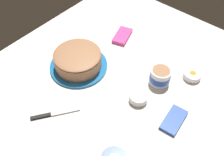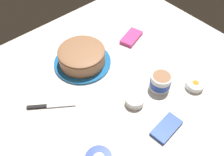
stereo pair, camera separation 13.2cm
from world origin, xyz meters
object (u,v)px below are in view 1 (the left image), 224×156
frosting_tub (160,76)px  sprinkle_bowl_pink (138,97)px  candy_box_upper (122,36)px  frosted_cake (78,60)px  candy_box_lower (174,120)px  sprinkle_bowl_orange (192,75)px  spreading_knife (51,114)px

frosting_tub → sprinkle_bowl_pink: 0.17m
candy_box_upper → frosted_cake: bearing=-22.5°
sprinkle_bowl_pink → candy_box_lower: size_ratio=0.60×
frosting_tub → sprinkle_bowl_pink: (0.17, -0.01, -0.02)m
frosting_tub → sprinkle_bowl_orange: bearing=140.1°
frosting_tub → spreading_knife: size_ratio=0.53×
frosted_cake → candy_box_lower: bearing=93.8°
candy_box_upper → frosting_tub: bearing=49.8°
frosted_cake → spreading_knife: bearing=21.6°
frosted_cake → sprinkle_bowl_pink: size_ratio=3.46×
spreading_knife → candy_box_lower: 0.58m
sprinkle_bowl_pink → candy_box_upper: bearing=-131.9°
frosted_cake → frosting_tub: (-0.20, 0.40, -0.00)m
spreading_knife → sprinkle_bowl_orange: (-0.64, 0.39, 0.01)m
candy_box_lower → candy_box_upper: size_ratio=1.01×
frosted_cake → sprinkle_bowl_pink: (-0.03, 0.39, -0.03)m
frosting_tub → spreading_knife: frosting_tub is taller
frosted_cake → spreading_knife: (0.31, 0.12, -0.04)m
candy_box_lower → candy_box_upper: (-0.31, -0.55, 0.00)m
sprinkle_bowl_pink → frosted_cake: bearing=-85.5°
sprinkle_bowl_orange → frosting_tub: bearing=-39.9°
frosting_tub → candy_box_lower: bearing=49.5°
frosting_tub → sprinkle_bowl_orange: (-0.14, 0.12, -0.03)m
frosted_cake → sprinkle_bowl_orange: frosted_cake is taller
candy_box_lower → frosted_cake: bearing=-91.8°
frosting_tub → candy_box_upper: bearing=-112.5°
frosted_cake → frosting_tub: bearing=116.2°
spreading_knife → candy_box_lower: (-0.35, 0.46, 0.00)m
frosting_tub → sprinkle_bowl_orange: size_ratio=1.14×
sprinkle_bowl_orange → candy_box_upper: (-0.01, -0.49, -0.01)m
frosting_tub → candy_box_upper: frosting_tub is taller
frosting_tub → sprinkle_bowl_pink: size_ratio=1.17×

